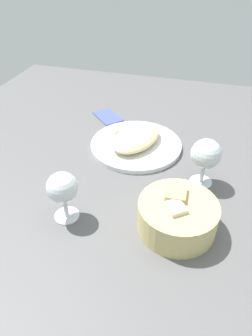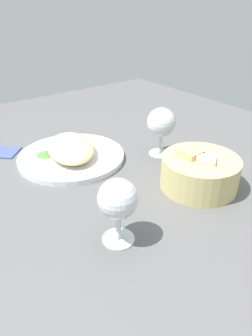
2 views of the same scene
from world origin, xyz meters
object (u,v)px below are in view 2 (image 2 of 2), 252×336
object	(u,v)px
wine_glass_far	(161,124)
bread_basket	(199,172)
wine_glass_near	(118,201)
plate	(72,157)

from	to	relation	value
wine_glass_far	bread_basket	bearing A→B (deg)	-13.50
bread_basket	wine_glass_near	distance (cm)	25.52
bread_basket	wine_glass_near	bearing A→B (deg)	-81.96
wine_glass_near	wine_glass_far	bearing A→B (deg)	125.67
wine_glass_near	plate	bearing A→B (deg)	165.72
wine_glass_near	wine_glass_far	distance (cm)	35.71
plate	bread_basket	world-z (taller)	bread_basket
bread_basket	wine_glass_near	world-z (taller)	wine_glass_near
plate	wine_glass_near	world-z (taller)	wine_glass_near
bread_basket	plate	bearing A→B (deg)	-150.43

